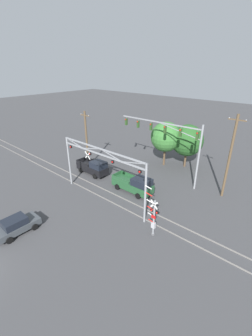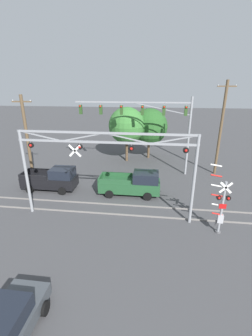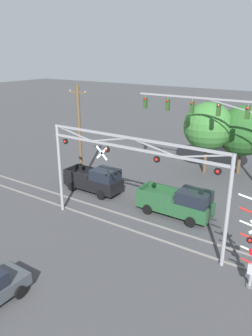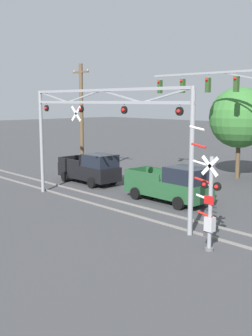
# 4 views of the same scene
# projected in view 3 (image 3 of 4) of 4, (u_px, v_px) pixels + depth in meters

# --- Properties ---
(rail_track_near) EXTENTS (80.00, 0.08, 0.10)m
(rail_track_near) POSITION_uv_depth(u_px,v_px,m) (133.00, 230.00, 21.10)
(rail_track_near) COLOR gray
(rail_track_near) RESTS_ON ground_plane
(rail_track_far) EXTENTS (80.00, 0.08, 0.10)m
(rail_track_far) POSITION_uv_depth(u_px,v_px,m) (144.00, 221.00, 22.22)
(rail_track_far) COLOR gray
(rail_track_far) RESTS_ON ground_plane
(crossing_gantry) EXTENTS (12.06, 0.26, 6.32)m
(crossing_gantry) POSITION_uv_depth(u_px,v_px,m) (130.00, 165.00, 19.37)
(crossing_gantry) COLOR gray
(crossing_gantry) RESTS_ON ground_plane
(traffic_signal_span) EXTENTS (11.94, 0.39, 8.12)m
(traffic_signal_span) POSITION_uv_depth(u_px,v_px,m) (234.00, 123.00, 24.57)
(traffic_signal_span) COLOR gray
(traffic_signal_span) RESTS_ON ground_plane
(pickup_truck_lead) EXTENTS (5.28, 2.10, 2.15)m
(pickup_truck_lead) POSITION_uv_depth(u_px,v_px,m) (179.00, 203.00, 22.71)
(pickup_truck_lead) COLOR #23512D
(pickup_truck_lead) RESTS_ON ground_plane
(pickup_truck_following) EXTENTS (4.92, 2.10, 2.15)m
(pickup_truck_following) POSITION_uv_depth(u_px,v_px,m) (96.00, 180.00, 26.69)
(pickup_truck_following) COLOR black
(pickup_truck_following) RESTS_ON ground_plane
(utility_pole_left) EXTENTS (1.80, 0.28, 8.39)m
(utility_pole_left) POSITION_uv_depth(u_px,v_px,m) (80.00, 134.00, 27.81)
(utility_pole_left) COLOR brown
(utility_pole_left) RESTS_ON ground_plane
(background_tree_beyond_span) EXTENTS (4.43, 4.43, 6.72)m
(background_tree_beyond_span) POSITION_uv_depth(u_px,v_px,m) (208.00, 127.00, 29.76)
(background_tree_beyond_span) COLOR brown
(background_tree_beyond_span) RESTS_ON ground_plane
(background_tree_far_left_verge) EXTENTS (4.62, 4.62, 6.46)m
(background_tree_far_left_verge) POSITION_uv_depth(u_px,v_px,m) (243.00, 131.00, 29.70)
(background_tree_far_left_verge) COLOR brown
(background_tree_far_left_verge) RESTS_ON ground_plane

